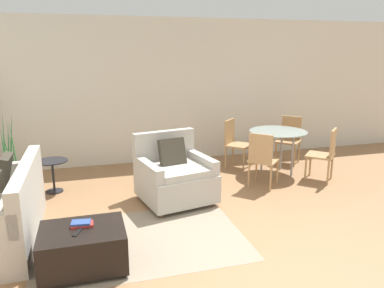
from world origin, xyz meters
The scene contains 14 objects.
ground_plane centered at (0.00, 0.00, 0.00)m, with size 20.00×20.00×0.00m, color #936B47.
wall_back centered at (0.00, 3.96, 1.38)m, with size 12.00×0.06×2.75m.
area_rug centered at (-0.94, 0.78, 0.00)m, with size 2.35×1.60×0.01m.
armchair centered at (-0.30, 1.83, 0.37)m, with size 1.13×1.11×0.98m.
ottoman centered at (-1.59, 0.37, 0.23)m, with size 0.83×0.65×0.43m.
book_stack centered at (-1.59, 0.44, 0.45)m, with size 0.22×0.15×0.05m.
tv_remote_primary centered at (-1.63, 0.31, 0.43)m, with size 0.10×0.16×0.01m.
potted_plant centered at (-2.59, 2.66, 0.26)m, with size 0.39×0.39×1.29m.
side_table centered at (-2.03, 2.69, 0.36)m, with size 0.47×0.47×0.51m.
dining_table centered at (1.73, 2.55, 0.68)m, with size 1.00×1.00×0.78m.
dining_chair_near_left centered at (1.15, 1.97, 0.52)m, with size 0.59×0.59×0.90m.
dining_chair_near_right centered at (2.31, 1.97, 0.52)m, with size 0.59×0.59×0.90m.
dining_chair_far_left centered at (1.15, 3.13, 0.52)m, with size 0.59×0.59×0.90m.
dining_chair_far_right centered at (2.31, 3.13, 0.52)m, with size 0.59×0.59×0.90m.
Camera 1 is at (-1.48, -3.17, 2.14)m, focal length 35.00 mm.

